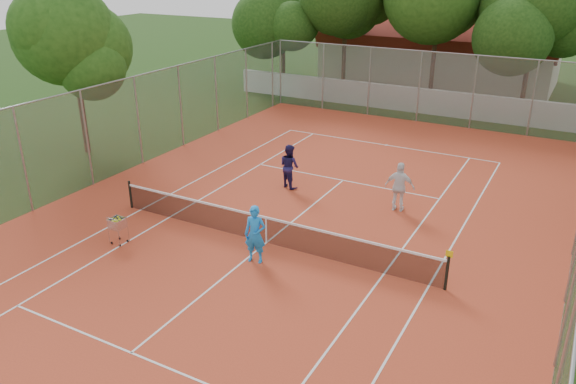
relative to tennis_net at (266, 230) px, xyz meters
The scene contains 12 objects.
ground 0.51m from the tennis_net, ahead, with size 120.00×120.00×0.00m, color #19350E.
court_pad 0.50m from the tennis_net, ahead, with size 18.00×34.00×0.02m, color #BE4225.
court_lines 0.49m from the tennis_net, ahead, with size 10.98×23.78×0.01m, color white.
tennis_net is the anchor object (origin of this frame).
perimeter_fence 1.49m from the tennis_net, ahead, with size 18.00×34.00×4.00m, color slate.
boundary_wall 19.00m from the tennis_net, 90.00° to the left, with size 26.00×0.30×1.50m, color silver.
clubhouse 29.12m from the tennis_net, 93.95° to the left, with size 16.40×9.00×4.40m, color beige.
tropical_trees 22.45m from the tennis_net, 90.00° to the left, with size 29.00×19.00×10.00m, color #15340D.
player_near 1.32m from the tennis_net, 75.00° to the right, with size 0.68×0.45×1.86m, color #1B88E8.
player_far_left 4.99m from the tennis_net, 109.62° to the left, with size 0.89×0.69×1.82m, color #1F1A4E.
player_far_right 5.52m from the tennis_net, 56.76° to the left, with size 1.11×0.46×1.89m, color white.
ball_hopper 4.88m from the tennis_net, 150.99° to the right, with size 0.48×0.48×0.99m, color silver.
Camera 1 is at (8.54, -14.18, 8.83)m, focal length 35.00 mm.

